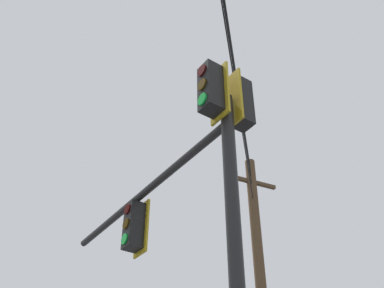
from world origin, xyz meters
TOP-DOWN VIEW (x-y plane):
  - signal_mast_assembly at (0.50, -0.77)m, footprint 1.66×5.37m

SIDE VIEW (x-z plane):
  - signal_mast_assembly at x=0.50m, z-range 1.41..8.11m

